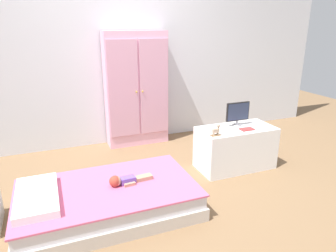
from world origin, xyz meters
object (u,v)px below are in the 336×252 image
Objects in this scene: wardrobe at (136,89)px; tv_monitor at (238,112)px; tv_stand at (235,148)px; book_red at (247,129)px; doll at (123,180)px; bed at (108,200)px; rocking_horse_toy at (217,130)px.

wardrobe reaches higher than tv_monitor.
tv_stand is 0.27m from book_red.
doll is 1.37× the size of tv_monitor.
doll is (0.14, -0.00, 0.16)m from bed.
doll is 1.44m from tv_stand.
tv_stand is 3.01× the size of tv_monitor.
doll is 0.26× the size of wardrobe.
bed is 0.21m from doll.
bed is at bearing -115.07° from wardrobe.
bed is 1.76× the size of tv_stand.
tv_stand reaches higher than bed.
book_red reaches higher than bed.
rocking_horse_toy is at bearing 12.42° from doll.
tv_stand is at bearing 13.42° from bed.
wardrobe is (0.71, 1.52, 0.63)m from bed.
tv_stand is (1.39, 0.37, -0.05)m from doll.
bed is 1.66m from book_red.
wardrobe is 10.01× the size of book_red.
book_red is at bearing 9.53° from bed.
tv_monitor is at bearing 94.95° from book_red.
doll is at bearing -163.06° from tv_monitor.
doll is 0.46× the size of tv_stand.
tv_stand is 6.87× the size of rocking_horse_toy.
tv_stand reaches higher than doll.
wardrobe is at bearing 125.21° from tv_stand.
book_red is (0.88, -1.26, -0.27)m from wardrobe.
tv_monitor is at bearing 28.07° from rocking_horse_toy.
wardrobe is at bearing 128.64° from tv_monitor.
tv_monitor is at bearing 16.94° from doll.
tv_stand is at bearing -54.79° from wardrobe.
doll reaches higher than bed.
bed is at bearing 179.78° from doll.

